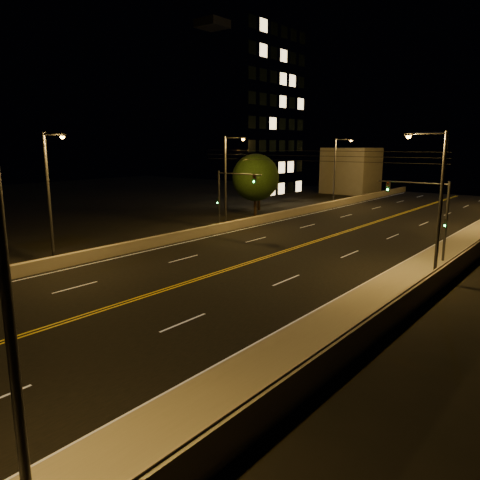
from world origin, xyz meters
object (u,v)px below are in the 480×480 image
Objects in this scene: streetlight_0 at (2,322)px; streetlight_4 at (51,191)px; streetlight_5 at (228,176)px; tree_0 at (256,178)px; streetlight_6 at (337,167)px; traffic_signal_left at (227,194)px; building_tower at (213,115)px; tree_1 at (259,176)px; streetlight_1 at (436,196)px; traffic_signal_right at (432,211)px.

streetlight_4 is at bearing 148.24° from streetlight_0.
streetlight_5 is 8.30m from tree_0.
streetlight_6 reaches higher than tree_0.
traffic_signal_left is at bearing 86.16° from streetlight_4.
building_tower reaches higher than streetlight_0.
streetlight_4 reaches higher than tree_0.
streetlight_6 is at bearing 90.00° from streetlight_5.
streetlight_5 is at bearing 123.92° from streetlight_0.
streetlight_4 is at bearing -90.00° from streetlight_5.
tree_1 is at bearing 121.15° from streetlight_0.
streetlight_1 is 1.56× the size of traffic_signal_right.
streetlight_1 is (0.00, 25.71, 0.00)m from streetlight_0.
streetlight_0 and streetlight_5 have the same top height.
streetlight_0 is 67.28m from building_tower.
building_tower reaches higher than traffic_signal_left.
streetlight_4 is 0.34× the size of building_tower.
streetlight_4 and streetlight_6 have the same top height.
streetlight_6 is 1.56× the size of traffic_signal_right.
streetlight_6 is 1.56× the size of traffic_signal_left.
streetlight_0 is 1.00× the size of streetlight_6.
streetlight_4 is 1.00× the size of streetlight_5.
streetlight_0 reaches higher than tree_0.
streetlight_1 reaches higher than traffic_signal_right.
streetlight_6 is at bearing 80.89° from tree_0.
streetlight_1 is at bearing -16.06° from streetlight_5.
streetlight_5 is 2.42m from traffic_signal_left.
streetlight_6 is at bearing 59.42° from tree_1.
streetlight_5 is (-21.44, 6.17, 0.00)m from streetlight_1.
streetlight_6 is 0.34× the size of building_tower.
traffic_signal_left is 0.86× the size of tree_1.
traffic_signal_left is (-20.29, 30.41, -1.54)m from streetlight_0.
streetlight_5 is 1.56× the size of traffic_signal_left.
tree_1 is at bearing -120.58° from streetlight_6.
streetlight_0 is 30.49m from traffic_signal_right.
streetlight_5 is 1.25× the size of tree_0.
tree_1 reaches higher than traffic_signal_right.
streetlight_6 is at bearing 128.94° from traffic_signal_right.
tree_0 is (-2.44, 7.91, -0.67)m from streetlight_5.
traffic_signal_right is at bearing 108.23° from streetlight_1.
traffic_signal_right is 0.22× the size of building_tower.
tree_0 is at bearing 120.98° from streetlight_0.
streetlight_1 reaches higher than traffic_signal_left.
traffic_signal_left is (-18.74, 0.00, 0.00)m from traffic_signal_right.
traffic_signal_left is 16.32m from tree_1.
tree_0 is at bearing 95.27° from streetlight_4.
traffic_signal_left is 31.86m from building_tower.
tree_0 is at bearing -99.11° from streetlight_6.
streetlight_1 is at bearing 90.00° from streetlight_0.
streetlight_1 is 33.51m from tree_1.
tree_0 reaches higher than tree_1.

